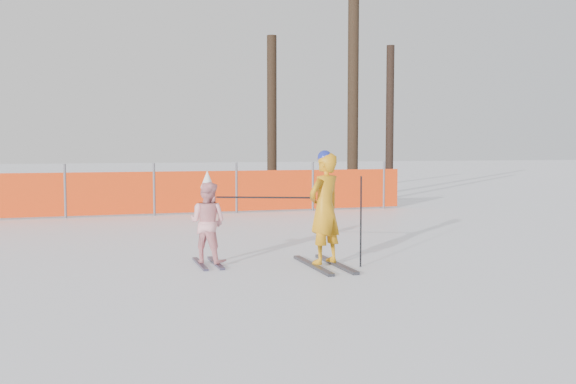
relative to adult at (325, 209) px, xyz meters
name	(u,v)px	position (x,y,z in m)	size (l,w,h in m)	color
ground	(299,269)	(-0.40, -0.10, -0.79)	(120.00, 120.00, 0.00)	white
adult	(325,209)	(0.00, 0.00, 0.00)	(0.66, 1.43, 1.59)	black
child	(208,222)	(-1.50, 0.59, -0.19)	(0.69, 0.96, 1.31)	black
ski_poles	(311,209)	(-0.18, 0.06, 0.00)	(1.85, 0.77, 1.24)	black
safety_fence	(74,194)	(-3.40, 7.30, -0.23)	(16.43, 0.06, 1.25)	#595960
tree_trunks	(336,103)	(4.37, 10.61, 2.22)	(3.88, 1.16, 7.01)	black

